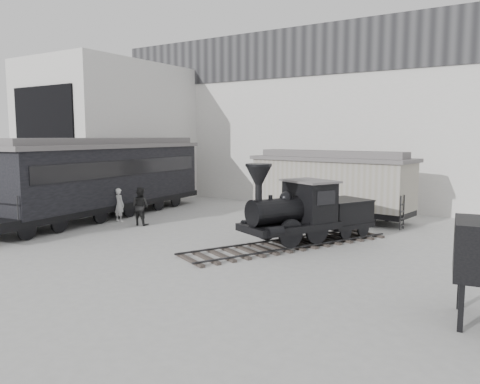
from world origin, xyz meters
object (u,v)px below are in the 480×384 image
Objects in this scene: passenger_coach at (105,177)px; visitor_b at (140,206)px; boxcar at (330,183)px; locomotive at (303,215)px; visitor_a at (119,205)px.

passenger_coach reaches higher than visitor_b.
passenger_coach is at bearing -141.35° from boxcar.
locomotive is 8.49m from visitor_b.
visitor_a is (1.62, -0.57, -1.32)m from passenger_coach.
passenger_coach is 3.57m from visitor_b.
visitor_b is (-7.09, -6.92, -0.95)m from boxcar.
visitor_b reaches higher than visitor_a.
boxcar is at bearing -142.25° from visitor_b.
locomotive is at bearing -176.95° from visitor_a.
locomotive is 4.86× the size of visitor_b.
visitor_a is 0.91× the size of visitor_b.
passenger_coach is at bearing -19.41° from visitor_b.
visitor_a is (-8.74, -6.75, -1.03)m from boxcar.
passenger_coach is 8.71× the size of visitor_a.
passenger_coach reaches higher than boxcar.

